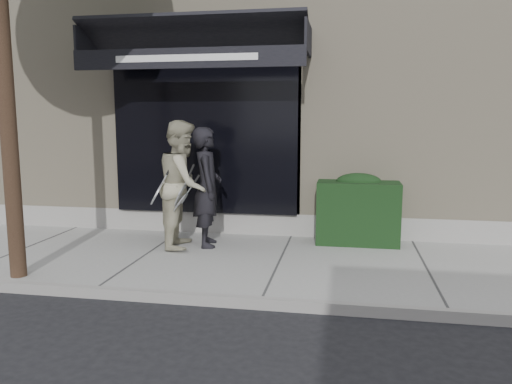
# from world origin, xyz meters

# --- Properties ---
(ground) EXTENTS (80.00, 80.00, 0.00)m
(ground) POSITION_xyz_m (0.00, 0.00, 0.00)
(ground) COLOR black
(ground) RESTS_ON ground
(sidewalk) EXTENTS (20.00, 3.00, 0.12)m
(sidewalk) POSITION_xyz_m (0.00, 0.00, 0.06)
(sidewalk) COLOR gray
(sidewalk) RESTS_ON ground
(curb) EXTENTS (20.00, 0.10, 0.14)m
(curb) POSITION_xyz_m (0.00, -1.55, 0.07)
(curb) COLOR gray
(curb) RESTS_ON ground
(building_facade) EXTENTS (14.30, 8.04, 5.64)m
(building_facade) POSITION_xyz_m (-0.01, 4.96, 2.74)
(building_facade) COLOR #BEAF91
(building_facade) RESTS_ON ground
(hedge) EXTENTS (1.30, 0.70, 1.14)m
(hedge) POSITION_xyz_m (1.10, 1.25, 0.66)
(hedge) COLOR black
(hedge) RESTS_ON sidewalk
(pedestrian_front) EXTENTS (0.74, 0.91, 1.87)m
(pedestrian_front) POSITION_xyz_m (-1.24, 0.64, 1.05)
(pedestrian_front) COLOR black
(pedestrian_front) RESTS_ON sidewalk
(pedestrian_back) EXTENTS (0.88, 1.06, 1.97)m
(pedestrian_back) POSITION_xyz_m (-1.59, 0.53, 1.11)
(pedestrian_back) COLOR #ADA88B
(pedestrian_back) RESTS_ON sidewalk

